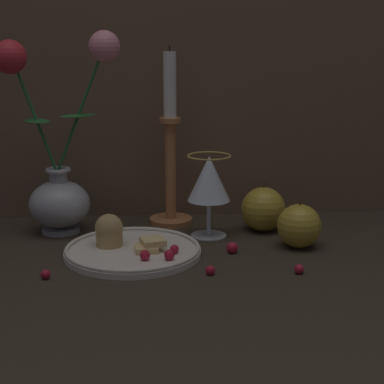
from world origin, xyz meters
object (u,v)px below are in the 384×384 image
plate_with_pastries (130,247)px  apple_beside_vase (299,226)px  wine_glass (209,181)px  candlestick (169,157)px  apple_near_glass (263,209)px  vase (58,168)px

plate_with_pastries → apple_beside_vase: size_ratio=2.59×
wine_glass → candlestick: (-0.07, 0.09, 0.03)m
wine_glass → candlestick: candlestick is taller
apple_near_glass → plate_with_pastries: bearing=-153.7°
plate_with_pastries → apple_beside_vase: (0.29, 0.02, 0.03)m
wine_glass → apple_beside_vase: wine_glass is taller
wine_glass → apple_beside_vase: 0.18m
wine_glass → candlestick: size_ratio=0.44×
candlestick → wine_glass: bearing=-51.4°
apple_beside_vase → apple_near_glass: 0.11m
candlestick → apple_beside_vase: size_ratio=3.83×
apple_beside_vase → apple_near_glass: bearing=114.5°
vase → plate_with_pastries: bearing=-45.6°
candlestick → apple_near_glass: size_ratio=3.56×
vase → apple_beside_vase: 0.44m
candlestick → apple_near_glass: 0.20m
vase → candlestick: bearing=13.2°
wine_glass → apple_near_glass: (0.10, 0.03, -0.06)m
plate_with_pastries → candlestick: size_ratio=0.68×
apple_beside_vase → apple_near_glass: size_ratio=0.93×
apple_beside_vase → plate_with_pastries: bearing=-175.7°
vase → candlestick: vase is taller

